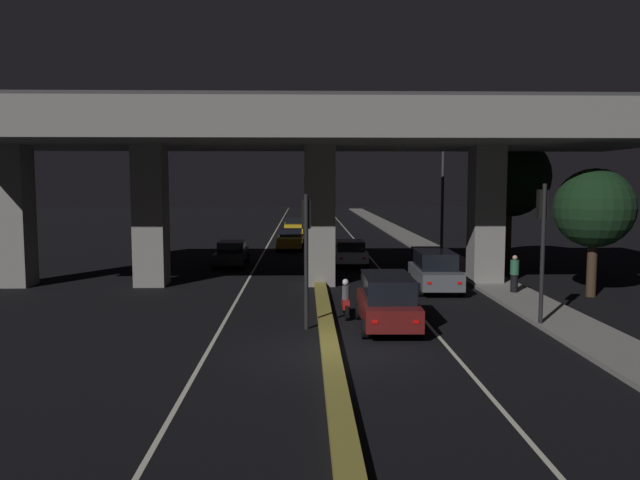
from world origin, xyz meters
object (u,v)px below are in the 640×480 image
(car_grey_second, at_px, (435,271))
(motorcycle_white_filtering_mid, at_px, (330,271))
(street_lamp, at_px, (438,182))
(car_taxi_yellow_third_oncoming, at_px, (294,225))
(traffic_light_right_of_median, at_px, (542,230))
(motorcycle_red_filtering_near, at_px, (345,300))
(pedestrian_on_sidewalk, at_px, (514,274))
(car_white_third, at_px, (350,252))
(car_black_lead_oncoming, at_px, (232,253))
(traffic_light_left_of_median, at_px, (306,237))
(car_taxi_yellow_second_oncoming, at_px, (291,239))
(car_dark_red_lead, at_px, (387,300))

(car_grey_second, xyz_separation_m, motorcycle_white_filtering_mid, (-4.63, 2.15, -0.30))
(street_lamp, bearing_deg, car_taxi_yellow_third_oncoming, 116.78)
(traffic_light_right_of_median, height_order, car_taxi_yellow_third_oncoming, traffic_light_right_of_median)
(street_lamp, bearing_deg, motorcycle_white_filtering_mid, -128.17)
(motorcycle_red_filtering_near, height_order, pedestrian_on_sidewalk, pedestrian_on_sidewalk)
(car_white_third, xyz_separation_m, pedestrian_on_sidewalk, (6.39, -10.01, 0.18))
(car_black_lead_oncoming, bearing_deg, car_grey_second, 48.92)
(street_lamp, height_order, car_black_lead_oncoming, street_lamp)
(car_taxi_yellow_third_oncoming, xyz_separation_m, motorcycle_red_filtering_near, (2.46, -35.08, -0.27))
(car_white_third, bearing_deg, motorcycle_red_filtering_near, 175.01)
(traffic_light_right_of_median, relative_size, motorcycle_white_filtering_mid, 2.56)
(traffic_light_left_of_median, relative_size, street_lamp, 0.55)
(car_white_third, distance_m, motorcycle_red_filtering_near, 14.03)
(car_grey_second, height_order, car_white_third, car_grey_second)
(car_white_third, bearing_deg, car_taxi_yellow_third_oncoming, 9.60)
(car_grey_second, bearing_deg, car_black_lead_oncoming, 51.55)
(traffic_light_right_of_median, xyz_separation_m, pedestrian_on_sidewalk, (1.10, 5.80, -2.36))
(car_black_lead_oncoming, bearing_deg, car_taxi_yellow_second_oncoming, 158.29)
(traffic_light_right_of_median, relative_size, car_white_third, 1.07)
(street_lamp, bearing_deg, car_black_lead_oncoming, -167.80)
(traffic_light_right_of_median, xyz_separation_m, motorcycle_red_filtering_near, (-6.46, 1.82, -2.72))
(street_lamp, height_order, motorcycle_white_filtering_mid, street_lamp)
(car_taxi_yellow_second_oncoming, xyz_separation_m, motorcycle_white_filtering_mid, (2.23, -15.03, -0.14))
(car_white_third, xyz_separation_m, car_taxi_yellow_second_oncoming, (-3.64, 8.49, -0.02))
(car_white_third, height_order, motorcycle_red_filtering_near, car_white_third)
(traffic_light_right_of_median, bearing_deg, traffic_light_left_of_median, 179.97)
(street_lamp, height_order, car_white_third, street_lamp)
(traffic_light_right_of_median, relative_size, car_taxi_yellow_third_oncoming, 1.14)
(pedestrian_on_sidewalk, bearing_deg, motorcycle_white_filtering_mid, 156.03)
(car_taxi_yellow_second_oncoming, bearing_deg, traffic_light_right_of_median, 22.06)
(car_black_lead_oncoming, xyz_separation_m, car_taxi_yellow_third_oncoming, (3.27, 21.28, 0.13))
(car_taxi_yellow_second_oncoming, distance_m, motorcycle_white_filtering_mid, 15.19)
(car_dark_red_lead, height_order, motorcycle_white_filtering_mid, car_dark_red_lead)
(car_taxi_yellow_third_oncoming, height_order, motorcycle_white_filtering_mid, car_taxi_yellow_third_oncoming)
(motorcycle_white_filtering_mid, bearing_deg, car_grey_second, -117.81)
(traffic_light_left_of_median, relative_size, car_black_lead_oncoming, 1.03)
(motorcycle_white_filtering_mid, bearing_deg, car_black_lead_oncoming, 37.94)
(traffic_light_left_of_median, height_order, car_taxi_yellow_second_oncoming, traffic_light_left_of_median)
(street_lamp, relative_size, car_white_third, 1.83)
(car_taxi_yellow_second_oncoming, height_order, motorcycle_white_filtering_mid, car_taxi_yellow_second_oncoming)
(car_white_third, bearing_deg, motorcycle_white_filtering_mid, 167.61)
(car_taxi_yellow_second_oncoming, xyz_separation_m, pedestrian_on_sidewalk, (10.03, -18.50, 0.20))
(car_grey_second, relative_size, motorcycle_white_filtering_mid, 2.34)
(car_white_third, xyz_separation_m, car_black_lead_oncoming, (-6.91, -0.19, -0.03))
(motorcycle_red_filtering_near, bearing_deg, motorcycle_white_filtering_mid, 1.07)
(street_lamp, relative_size, car_black_lead_oncoming, 1.88)
(traffic_light_left_of_median, bearing_deg, car_taxi_yellow_second_oncoming, 92.43)
(car_dark_red_lead, height_order, car_black_lead_oncoming, car_dark_red_lead)
(street_lamp, xyz_separation_m, car_dark_red_lead, (-5.61, -18.35, -3.92))
(pedestrian_on_sidewalk, bearing_deg, traffic_light_right_of_median, -100.78)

